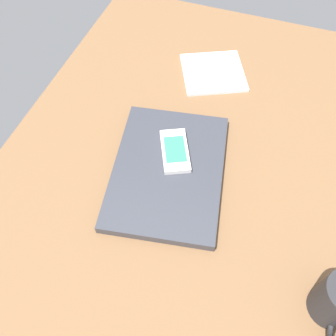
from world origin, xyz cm
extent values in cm
cube|color=brown|center=(0.00, 0.00, 1.50)|extent=(120.00, 80.00, 3.00)
cube|color=#33353D|center=(0.66, -3.09, 4.02)|extent=(34.48, 27.30, 2.04)
cube|color=silver|center=(-3.51, -2.98, 5.62)|extent=(12.16, 9.54, 1.15)
cube|color=#33A566|center=(-3.51, -2.98, 6.27)|extent=(7.91, 6.70, 0.14)
cube|color=white|center=(-31.91, -2.20, 3.40)|extent=(19.96, 20.14, 0.80)
camera|label=1|loc=(40.57, 10.80, 67.92)|focal=39.45mm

